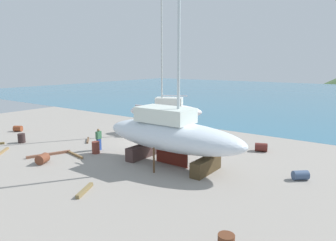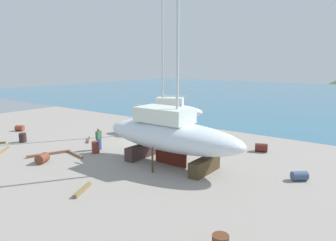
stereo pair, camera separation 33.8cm
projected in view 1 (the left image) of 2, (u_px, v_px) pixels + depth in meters
ground_plane at (107, 155)px, 22.24m from camera, size 51.70×51.70×0.00m
sea_water at (293, 94)px, 65.95m from camera, size 137.32×83.74×0.01m
sailboat_mid_port at (171, 134)px, 19.83m from camera, size 10.48×3.88×14.94m
sailboat_far_slipway at (166, 112)px, 29.06m from camera, size 7.33×5.15×12.61m
worker at (99, 139)px, 23.43m from camera, size 0.29×0.46×1.71m
barrel_by_slipway at (42, 159)px, 20.36m from camera, size 0.95×1.02×0.66m
barrel_rust_mid at (261, 147)px, 23.19m from camera, size 1.08×0.93×0.64m
barrel_rust_far at (22, 138)px, 25.73m from camera, size 0.83×0.83×0.78m
barrel_ochre at (18, 129)px, 30.01m from camera, size 0.95×0.89×0.58m
barrel_tipped_right at (300, 175)px, 17.52m from camera, size 1.02×0.99×0.55m
barrel_tipped_center at (96, 147)px, 22.65m from camera, size 0.80×0.80×0.90m
timber_plank_near at (85, 190)px, 15.85m from camera, size 0.94×1.65×0.20m
timber_long_fore at (49, 154)px, 22.19m from camera, size 1.35×2.93×0.17m
timber_plank_far at (88, 140)px, 26.31m from camera, size 1.44×1.33×0.15m
timber_short_cross at (1, 153)px, 22.56m from camera, size 2.08×2.18×0.13m
timber_long_aft at (75, 155)px, 22.14m from camera, size 2.26×0.54×0.15m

